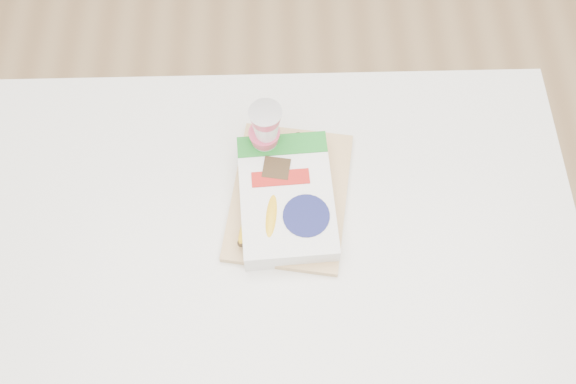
{
  "coord_description": "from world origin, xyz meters",
  "views": [
    {
      "loc": [
        0.03,
        -0.43,
        1.92
      ],
      "look_at": [
        0.04,
        0.09,
        0.89
      ],
      "focal_mm": 40.0,
      "sensor_mm": 36.0,
      "label": 1
    }
  ],
  "objects_px": {
    "table": "(273,312)",
    "bananas": "(267,204)",
    "yogurt_stack": "(265,131)",
    "cutting_board": "(289,196)",
    "cereal_box": "(287,199)"
  },
  "relations": [
    {
      "from": "cutting_board",
      "to": "yogurt_stack",
      "type": "bearing_deg",
      "value": 123.77
    },
    {
      "from": "yogurt_stack",
      "to": "cutting_board",
      "type": "bearing_deg",
      "value": -65.56
    },
    {
      "from": "bananas",
      "to": "cereal_box",
      "type": "xyz_separation_m",
      "value": [
        0.04,
        0.01,
        -0.01
      ]
    },
    {
      "from": "cereal_box",
      "to": "cutting_board",
      "type": "bearing_deg",
      "value": 67.09
    },
    {
      "from": "table",
      "to": "yogurt_stack",
      "type": "xyz_separation_m",
      "value": [
        -0.0,
        0.18,
        0.51
      ]
    },
    {
      "from": "table",
      "to": "bananas",
      "type": "distance_m",
      "value": 0.47
    },
    {
      "from": "table",
      "to": "cutting_board",
      "type": "relative_size",
      "value": 3.98
    },
    {
      "from": "table",
      "to": "cereal_box",
      "type": "bearing_deg",
      "value": 65.79
    },
    {
      "from": "yogurt_stack",
      "to": "cereal_box",
      "type": "xyz_separation_m",
      "value": [
        0.04,
        -0.11,
        -0.06
      ]
    },
    {
      "from": "cutting_board",
      "to": "yogurt_stack",
      "type": "distance_m",
      "value": 0.13
    },
    {
      "from": "cutting_board",
      "to": "bananas",
      "type": "bearing_deg",
      "value": -135.64
    },
    {
      "from": "bananas",
      "to": "table",
      "type": "bearing_deg",
      "value": -90.06
    },
    {
      "from": "table",
      "to": "bananas",
      "type": "xyz_separation_m",
      "value": [
        0.0,
        0.07,
        0.46
      ]
    },
    {
      "from": "yogurt_stack",
      "to": "cereal_box",
      "type": "height_order",
      "value": "yogurt_stack"
    },
    {
      "from": "cutting_board",
      "to": "bananas",
      "type": "distance_m",
      "value": 0.06
    }
  ]
}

